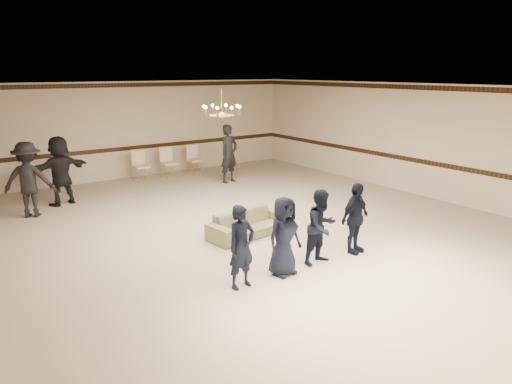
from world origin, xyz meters
TOP-DOWN VIEW (x-y plane):
  - room at (0.00, 0.00)m, footprint 12.01×14.01m
  - chair_rail at (0.00, 6.99)m, footprint 12.00×0.02m
  - crown_molding at (0.00, 6.99)m, footprint 12.00×0.02m
  - chandelier at (0.00, 1.00)m, footprint 0.94×0.94m
  - boy_a at (-1.61, -2.22)m, footprint 0.56×0.40m
  - boy_b at (-0.71, -2.22)m, footprint 0.75×0.53m
  - boy_c at (0.19, -2.22)m, footprint 0.74×0.61m
  - boy_d at (1.09, -2.22)m, footprint 0.89×0.49m
  - settee at (-0.07, -0.17)m, footprint 1.98×0.99m
  - adult_left at (-3.69, 4.12)m, footprint 1.40×1.16m
  - adult_mid at (-2.79, 4.82)m, footprint 1.83×1.00m
  - adult_right at (2.31, 4.42)m, footprint 0.77×0.60m
  - banquet_chair_left at (0.01, 6.19)m, footprint 0.50×0.50m
  - banquet_chair_mid at (1.01, 6.19)m, footprint 0.53×0.53m
  - banquet_chair_right at (2.01, 6.19)m, footprint 0.49×0.49m
  - console_table at (-2.99, 6.39)m, footprint 0.96×0.42m

SIDE VIEW (x-z plane):
  - settee at x=-0.07m, z-range 0.00..0.56m
  - console_table at x=-2.99m, z-range 0.00..0.80m
  - banquet_chair_left at x=0.01m, z-range 0.00..1.01m
  - banquet_chair_mid at x=1.01m, z-range 0.00..1.01m
  - banquet_chair_right at x=2.01m, z-range 0.00..1.01m
  - boy_a at x=-1.61m, z-range 0.00..1.43m
  - boy_b at x=-0.71m, z-range 0.00..1.43m
  - boy_c at x=0.19m, z-range 0.00..1.43m
  - boy_d at x=1.09m, z-range 0.00..1.43m
  - adult_left at x=-3.69m, z-range 0.00..1.88m
  - adult_mid at x=-2.79m, z-range 0.00..1.88m
  - adult_right at x=2.31m, z-range 0.00..1.88m
  - chair_rail at x=0.00m, z-range 0.93..1.07m
  - room at x=0.00m, z-range -0.01..3.20m
  - chandelier at x=0.00m, z-range 2.43..3.32m
  - crown_molding at x=0.00m, z-range 3.01..3.15m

